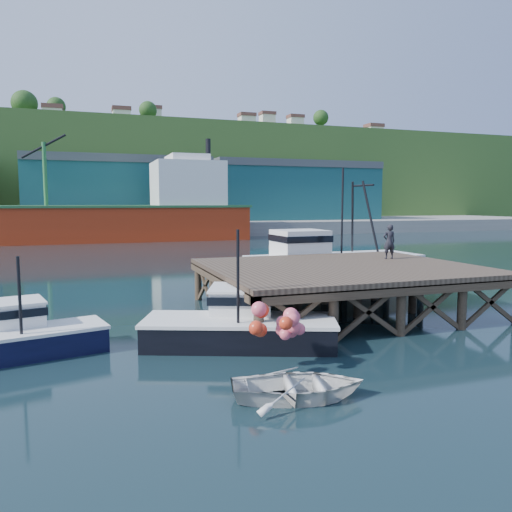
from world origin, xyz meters
name	(u,v)px	position (x,y,z in m)	size (l,w,h in m)	color
ground	(227,319)	(0.00, 0.00, 0.00)	(300.00, 300.00, 0.00)	black
wharf	(343,270)	(5.50, -0.19, 1.94)	(12.00, 10.00, 2.62)	brown
far_quay	(118,225)	(0.00, 70.00, 1.00)	(160.00, 40.00, 2.00)	gray
warehouse_mid	(119,193)	(0.00, 65.00, 6.50)	(28.00, 16.00, 9.00)	#1A5156
warehouse_right	(287,194)	(30.00, 65.00, 6.50)	(30.00, 16.00, 9.00)	#1A5156
cargo_ship	(60,216)	(-8.46, 48.00, 3.31)	(55.50, 10.00, 13.75)	red
hillside	(107,176)	(0.00, 100.00, 11.00)	(220.00, 50.00, 22.00)	#2D511E
boat_navy	(19,335)	(-7.86, -2.63, 0.68)	(5.68, 3.56, 3.36)	black
boat_black	(240,323)	(-0.56, -3.75, 0.76)	(7.14, 5.93, 4.14)	black
trawler	(331,261)	(8.49, 6.64, 1.46)	(10.74, 4.20, 7.10)	tan
dinghy	(299,385)	(-0.65, -9.05, 0.36)	(2.46, 3.45, 0.71)	silver
dockworker	(389,242)	(9.17, 1.60, 3.01)	(0.65, 0.43, 1.78)	black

